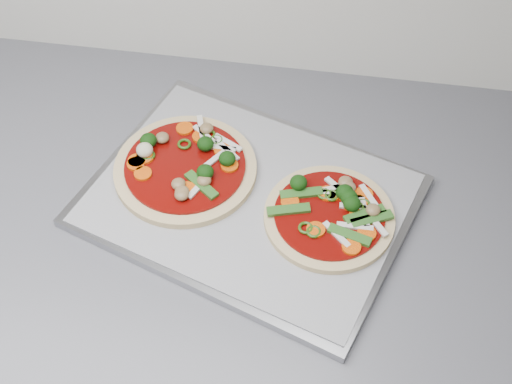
# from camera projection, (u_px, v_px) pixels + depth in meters

# --- Properties ---
(base_cabinet) EXTENTS (3.60, 0.60, 0.86)m
(base_cabinet) POSITION_uv_depth(u_px,v_px,m) (37.00, 329.00, 1.39)
(base_cabinet) COLOR #BABAB8
(base_cabinet) RESTS_ON ground
(baking_tray) EXTENTS (0.51, 0.44, 0.01)m
(baking_tray) POSITION_uv_depth(u_px,v_px,m) (248.00, 201.00, 0.99)
(baking_tray) COLOR gray
(baking_tray) RESTS_ON countertop
(parchment) EXTENTS (0.48, 0.41, 0.00)m
(parchment) POSITION_uv_depth(u_px,v_px,m) (248.00, 198.00, 0.98)
(parchment) COLOR #9C9CA1
(parchment) RESTS_ON baking_tray
(pizza_left) EXTENTS (0.28, 0.28, 0.03)m
(pizza_left) POSITION_uv_depth(u_px,v_px,m) (186.00, 166.00, 1.00)
(pizza_left) COLOR tan
(pizza_left) RESTS_ON parchment
(pizza_right) EXTENTS (0.23, 0.23, 0.03)m
(pizza_right) POSITION_uv_depth(u_px,v_px,m) (332.00, 213.00, 0.95)
(pizza_right) COLOR tan
(pizza_right) RESTS_ON parchment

